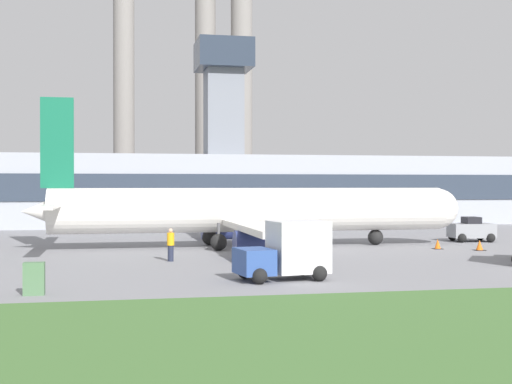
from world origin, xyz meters
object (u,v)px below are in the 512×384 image
airplane (246,211)px  fuel_truck (288,252)px  ground_crew_person (171,244)px  pushback_tug (471,230)px

airplane → fuel_truck: bearing=-94.3°
fuel_truck → ground_crew_person: size_ratio=2.33×
fuel_truck → ground_crew_person: bearing=117.5°
airplane → ground_crew_person: (-5.82, -7.94, -1.51)m
pushback_tug → ground_crew_person: (-23.36, -9.41, 0.11)m
ground_crew_person → pushback_tug: bearing=21.9°
airplane → fuel_truck: 16.78m
pushback_tug → fuel_truck: bearing=-136.0°
airplane → pushback_tug: airplane is taller
airplane → ground_crew_person: airplane is taller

